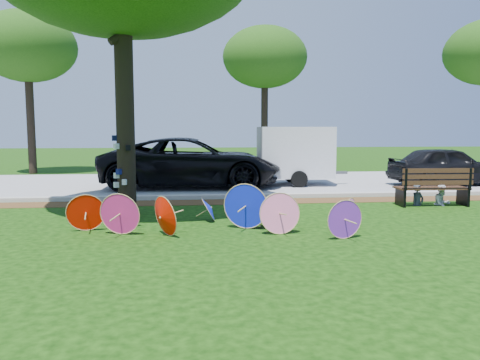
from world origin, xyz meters
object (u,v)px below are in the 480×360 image
object	(u,v)px
parasol_pile	(222,212)
person_left	(418,185)
black_van	(191,163)
cargo_trailer	(295,152)
park_bench	(431,187)
person_right	(443,185)
dark_pickup	(446,166)

from	to	relation	value
parasol_pile	person_left	distance (m)	6.10
black_van	cargo_trailer	xyz separation A→B (m)	(3.85, 0.31, 0.34)
parasol_pile	park_bench	size ratio (longest dim) A/B	3.13
parasol_pile	person_left	world-z (taller)	person_left
person_right	dark_pickup	bearing A→B (deg)	48.10
cargo_trailer	person_left	xyz separation A→B (m)	(2.28, -5.00, -0.66)
parasol_pile	park_bench	world-z (taller)	park_bench
dark_pickup	cargo_trailer	size ratio (longest dim) A/B	1.59
person_right	person_left	bearing A→B (deg)	168.66
black_van	person_right	bearing A→B (deg)	-121.35
dark_pickup	cargo_trailer	xyz separation A→B (m)	(-5.53, 0.70, 0.51)
parasol_pile	person_right	distance (m)	6.74
parasol_pile	park_bench	distance (m)	6.40
cargo_trailer	park_bench	size ratio (longest dim) A/B	1.35
cargo_trailer	person_left	world-z (taller)	cargo_trailer
person_left	parasol_pile	bearing A→B (deg)	-176.66
black_van	cargo_trailer	world-z (taller)	cargo_trailer
park_bench	dark_pickup	bearing A→B (deg)	58.23
black_van	person_right	size ratio (longest dim) A/B	5.83
parasol_pile	dark_pickup	world-z (taller)	dark_pickup
black_van	parasol_pile	bearing A→B (deg)	-171.97
black_van	person_left	world-z (taller)	black_van
parasol_pile	cargo_trailer	distance (m)	8.32
park_bench	parasol_pile	bearing A→B (deg)	-154.46
parasol_pile	black_van	xyz separation A→B (m)	(-0.63, 7.31, 0.49)
park_bench	person_right	distance (m)	0.36
parasol_pile	person_left	size ratio (longest dim) A/B	5.47
dark_pickup	person_left	size ratio (longest dim) A/B	3.73
dark_pickup	park_bench	distance (m)	5.23
dark_pickup	person_left	bearing A→B (deg)	138.92
parasol_pile	person_right	size ratio (longest dim) A/B	5.65
parasol_pile	cargo_trailer	bearing A→B (deg)	67.11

